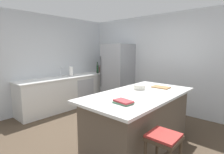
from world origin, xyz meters
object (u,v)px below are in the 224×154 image
at_px(bar_stool, 163,144).
at_px(syrup_bottle, 100,69).
at_px(refrigerator, 118,74).
at_px(paper_towel_roll, 71,72).
at_px(cookbook_stack, 123,102).
at_px(cutting_board, 161,87).
at_px(wine_bottle, 98,69).
at_px(vinegar_bottle, 98,69).
at_px(whiskey_bottle, 103,69).
at_px(mixing_bowl, 139,87).
at_px(sink_faucet, 61,71).
at_px(kitchen_island, 139,119).

bearing_deg(bar_stool, syrup_bottle, 145.93).
distance_m(refrigerator, paper_towel_roll, 1.39).
distance_m(paper_towel_roll, cookbook_stack, 3.03).
bearing_deg(syrup_bottle, refrigerator, -4.52).
bearing_deg(bar_stool, cutting_board, 118.01).
bearing_deg(wine_bottle, vinegar_bottle, 134.39).
bearing_deg(whiskey_bottle, cookbook_stack, -40.75).
distance_m(paper_towel_roll, cutting_board, 2.73).
bearing_deg(mixing_bowl, vinegar_bottle, 152.11).
bearing_deg(wine_bottle, refrigerator, 9.34).
height_order(cookbook_stack, cutting_board, cookbook_stack).
height_order(sink_faucet, mixing_bowl, sink_faucet).
distance_m(kitchen_island, sink_faucet, 2.80).
bearing_deg(bar_stool, refrigerator, 138.96).
height_order(bar_stool, syrup_bottle, syrup_bottle).
bearing_deg(mixing_bowl, cutting_board, 59.40).
distance_m(refrigerator, cookbook_stack, 2.99).
distance_m(whiskey_bottle, vinegar_bottle, 0.20).
xyz_separation_m(refrigerator, syrup_bottle, (-0.84, 0.07, 0.09)).
distance_m(paper_towel_roll, whiskey_bottle, 1.29).
distance_m(bar_stool, wine_bottle, 3.98).
relative_size(cookbook_stack, mixing_bowl, 1.28).
xyz_separation_m(sink_faucet, mixing_bowl, (2.56, 0.05, -0.08)).
bearing_deg(whiskey_bottle, wine_bottle, -77.34).
bearing_deg(sink_faucet, cutting_board, 8.96).
bearing_deg(kitchen_island, sink_faucet, 175.60).
xyz_separation_m(whiskey_bottle, mixing_bowl, (2.49, -1.53, -0.04)).
height_order(refrigerator, paper_towel_roll, refrigerator).
bearing_deg(kitchen_island, cookbook_stack, -76.97).
height_order(refrigerator, cutting_board, refrigerator).
relative_size(whiskey_bottle, cookbook_stack, 1.06).
distance_m(wine_bottle, cutting_board, 2.79).
bearing_deg(cookbook_stack, mixing_bowl, 109.57).
bearing_deg(bar_stool, sink_faucet, 166.43).
bearing_deg(mixing_bowl, whiskey_bottle, 148.39).
xyz_separation_m(refrigerator, paper_towel_roll, (-0.83, -1.11, 0.12)).
xyz_separation_m(vinegar_bottle, wine_bottle, (0.10, -0.10, 0.03)).
bearing_deg(bar_stool, vinegar_bottle, 147.15).
distance_m(syrup_bottle, vinegar_bottle, 0.09).
bearing_deg(whiskey_bottle, paper_towel_roll, -90.18).
distance_m(bar_stool, whiskey_bottle, 4.20).
xyz_separation_m(sink_faucet, wine_bottle, (0.14, 1.28, -0.02)).
xyz_separation_m(bar_stool, syrup_bottle, (-3.42, 2.31, 0.44)).
height_order(syrup_bottle, cutting_board, syrup_bottle).
xyz_separation_m(mixing_bowl, cutting_board, (0.23, 0.40, -0.03)).
bearing_deg(cutting_board, mixing_bowl, -120.60).
xyz_separation_m(kitchen_island, vinegar_bottle, (-2.69, 1.59, 0.54)).
bearing_deg(refrigerator, bar_stool, -41.04).
bearing_deg(kitchen_island, mixing_bowl, 123.48).
xyz_separation_m(paper_towel_roll, syrup_bottle, (-0.00, 1.18, -0.03)).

